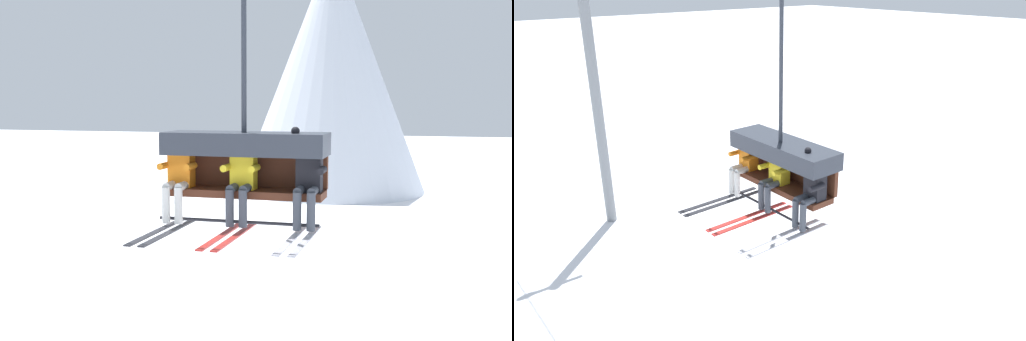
% 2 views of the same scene
% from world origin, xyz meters
% --- Properties ---
extents(mountain_peak_west, '(12.71, 12.71, 16.45)m').
position_xyz_m(mountain_peak_west, '(-2.77, 34.68, 8.23)').
color(mountain_peak_west, silver).
rests_on(mountain_peak_west, ground_plane).
extents(chairlift_chair, '(2.18, 0.74, 4.22)m').
position_xyz_m(chairlift_chair, '(1.53, -0.73, 5.62)').
color(chairlift_chair, '#512819').
extents(skier_orange, '(0.46, 1.70, 1.23)m').
position_xyz_m(skier_orange, '(0.65, -0.95, 5.29)').
color(skier_orange, orange).
extents(skier_yellow, '(0.46, 1.70, 1.23)m').
position_xyz_m(skier_yellow, '(1.53, -0.95, 5.29)').
color(skier_yellow, yellow).
extents(skier_black, '(0.48, 1.70, 1.34)m').
position_xyz_m(skier_black, '(2.40, -0.94, 5.31)').
color(skier_black, black).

